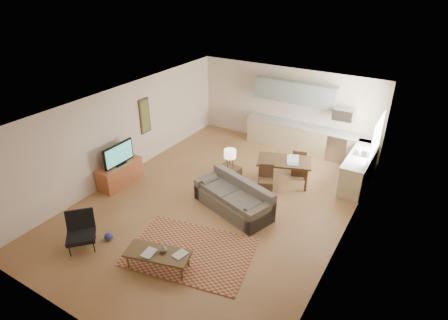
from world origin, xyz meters
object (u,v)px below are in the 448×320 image
Objects in this scene: tv_credenza at (120,174)px; dining_table at (283,172)px; armchair at (81,233)px; sofa at (233,197)px; console_table at (230,177)px; coffee_table at (158,260)px.

tv_credenza is 0.92× the size of dining_table.
armchair is at bearing -139.07° from dining_table.
sofa reaches higher than console_table.
armchair is 1.20× the size of console_table.
console_table is (2.84, 1.44, 0.02)m from tv_credenza.
coffee_table is (-0.28, -2.65, -0.19)m from sofa.
armchair is 2.80m from tv_credenza.
dining_table is at bearing 14.28° from armchair.
dining_table reaches higher than tv_credenza.
tv_credenza is (-3.19, 2.11, 0.11)m from coffee_table.
sofa is 3.35× the size of console_table.
sofa is 1.66× the size of coffee_table.
sofa is 1.64× the size of tv_credenza.
tv_credenza is 3.19m from console_table.
console_table is 0.45× the size of dining_table.
sofa is at bearing -126.88° from dining_table.
sofa is 3.51m from tv_credenza.
sofa is 2.80× the size of armchair.
console_table is at bearing 142.85° from sofa.
armchair is 0.54× the size of dining_table.
sofa is at bearing 7.79° from armchair.
armchair reaches higher than tv_credenza.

